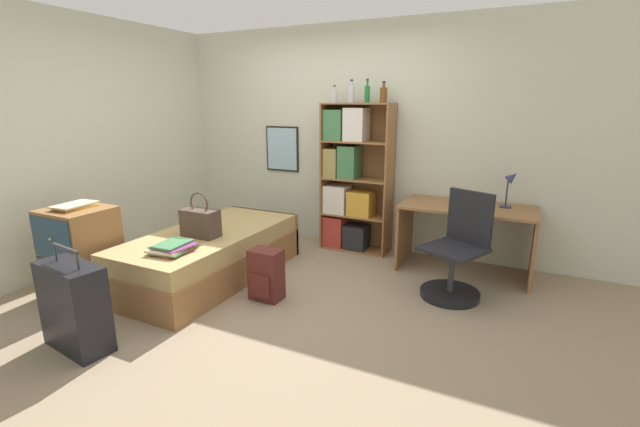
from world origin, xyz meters
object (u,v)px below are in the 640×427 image
Objects in this scene: suitcase at (74,307)px; magazine_pile_on_dresser at (75,206)px; desk_lamp at (511,183)px; bottle_green at (334,96)px; desk_chair at (456,265)px; dresser at (81,251)px; backpack at (266,275)px; bed at (212,254)px; bottle_clear at (367,94)px; bottle_brown at (351,94)px; bottle_blue at (384,94)px; book_stack_on_bed at (172,248)px; handbag at (200,222)px; bookcase at (349,181)px; desk at (466,225)px.

magazine_pile_on_dresser reaches higher than suitcase.
desk_lamp is at bearing 47.16° from suitcase.
desk_chair is at bearing -25.95° from bottle_green.
magazine_pile_on_dresser is 0.98× the size of desk_lamp.
backpack is at bearing 21.41° from dresser.
desk_lamp reaches higher than bed.
bottle_clear is (1.93, 2.22, 0.99)m from magazine_pile_on_dresser.
desk_lamp is at bearing 64.83° from desk_chair.
bottle_blue is (0.35, 0.05, -0.01)m from bottle_brown.
book_stack_on_bed is 0.83m from backpack.
handbag is 1.13× the size of book_stack_on_bed.
magazine_pile_on_dresser is 0.80× the size of backpack.
handbag is 1.09m from dresser.
bookcase is at bearing 69.38° from book_stack_on_bed.
handbag is at bearing 88.06° from suitcase.
backpack is (-1.50, -0.82, -0.07)m from desk_chair.
bookcase is 1.80× the size of desk_chair.
dresser reaches higher than book_stack_on_bed.
desk is at bearing -5.61° from bottle_brown.
bookcase is 1.31× the size of desk.
bookcase is at bearing 173.47° from desk.
magazine_pile_on_dresser is at bearing -155.46° from desk_chair.
dresser is (-0.82, -0.81, 0.16)m from bed.
dresser is at bearing -44.50° from magazine_pile_on_dresser.
bookcase is at bearing -178.08° from bottle_clear.
desk is at bearing 50.22° from suitcase.
dresser is 4.20× the size of bottle_green.
bookcase is 1.67m from desk_chair.
desk is (3.07, 2.08, 0.10)m from dresser.
bottle_clear is at bearing 56.80° from handbag.
desk_lamp is (2.63, 2.83, 0.63)m from suitcase.
bottle_green is 0.85× the size of bottle_blue.
handbag is at bearing -118.14° from bookcase.
bottle_brown reaches higher than backpack.
bottle_clear is 0.19× the size of desk.
magazine_pile_on_dresser is 2.81m from bookcase.
bottle_clear reaches higher than desk_lamp.
desk_lamp reaches higher than backpack.
desk is at bearing 33.55° from magazine_pile_on_dresser.
bottle_brown is 0.36m from bottle_blue.
handbag is 0.83m from backpack.
bed is 4.56× the size of handbag.
magazine_pile_on_dresser is 1.50× the size of bottle_brown.
bookcase is at bearing 178.64° from desk_lamp.
bottle_clear is 2.28m from backpack.
dresser is at bearing -124.68° from bottle_green.
bed is at bearing -116.90° from bottle_green.
bookcase is 1.05m from bottle_blue.
bottle_brown is 1.10× the size of bottle_blue.
magazine_pile_on_dresser is at bearing -136.96° from bed.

